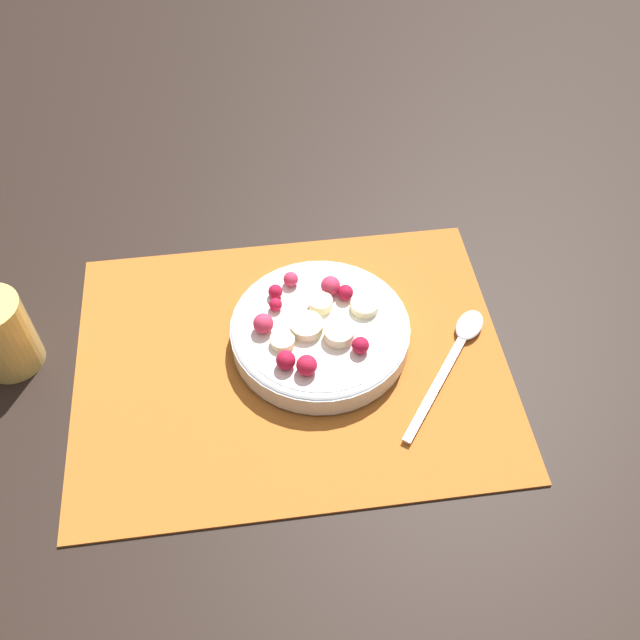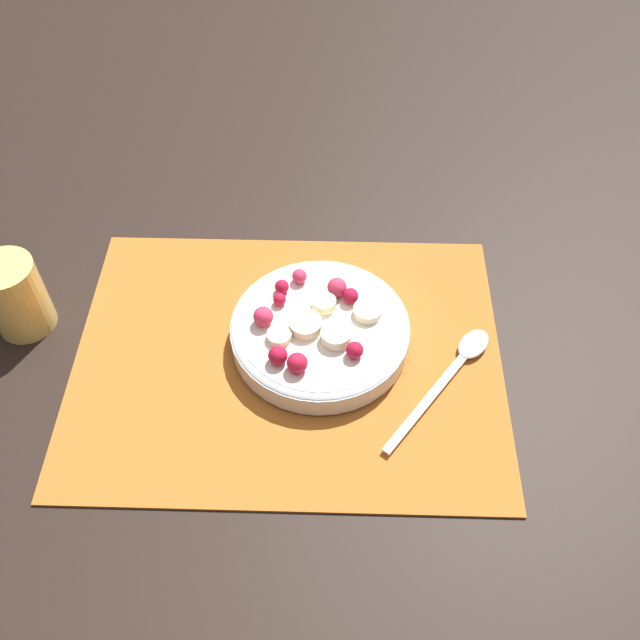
{
  "view_description": "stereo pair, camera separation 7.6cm",
  "coord_description": "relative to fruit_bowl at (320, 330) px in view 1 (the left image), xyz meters",
  "views": [
    {
      "loc": [
        0.03,
        0.46,
        0.63
      ],
      "look_at": [
        -0.03,
        -0.02,
        0.04
      ],
      "focal_mm": 40.0,
      "sensor_mm": 36.0,
      "label": 1
    },
    {
      "loc": [
        -0.05,
        0.46,
        0.63
      ],
      "look_at": [
        -0.03,
        -0.02,
        0.04
      ],
      "focal_mm": 40.0,
      "sensor_mm": 36.0,
      "label": 2
    }
  ],
  "objects": [
    {
      "name": "ground_plane",
      "position": [
        0.03,
        0.02,
        -0.02
      ],
      "size": [
        3.0,
        3.0,
        0.0
      ],
      "primitive_type": "plane",
      "color": "black"
    },
    {
      "name": "placemat",
      "position": [
        0.03,
        0.02,
        -0.02
      ],
      "size": [
        0.46,
        0.36,
        0.01
      ],
      "color": "#B26023",
      "rests_on": "ground_plane"
    },
    {
      "name": "fruit_bowl",
      "position": [
        0.0,
        0.0,
        0.0
      ],
      "size": [
        0.19,
        0.19,
        0.05
      ],
      "color": "silver",
      "rests_on": "placemat"
    },
    {
      "name": "spoon",
      "position": [
        -0.15,
        0.03,
        -0.01
      ],
      "size": [
        0.13,
        0.16,
        0.01
      ],
      "rotation": [
        0.0,
        0.0,
        4.07
      ],
      "color": "silver",
      "rests_on": "placemat"
    },
    {
      "name": "drinking_glass",
      "position": [
        0.33,
        -0.02,
        0.02
      ],
      "size": [
        0.06,
        0.06,
        0.09
      ],
      "color": "#F4CC66",
      "rests_on": "ground_plane"
    }
  ]
}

